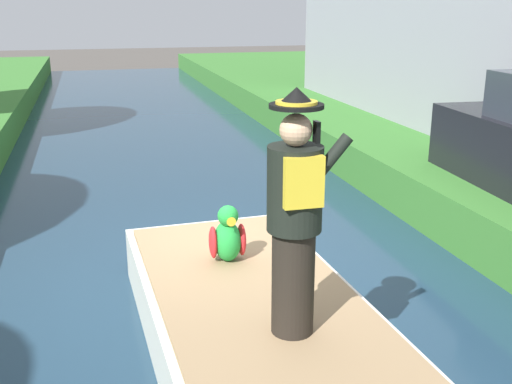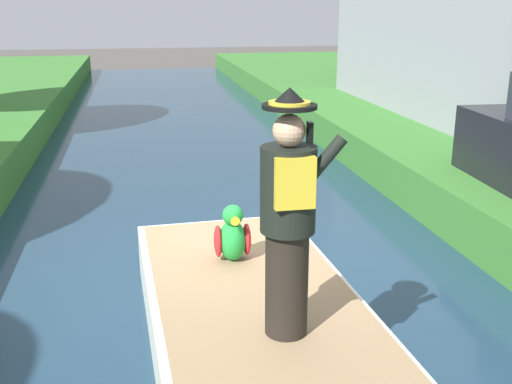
% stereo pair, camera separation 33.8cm
% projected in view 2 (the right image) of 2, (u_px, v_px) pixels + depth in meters
% --- Properties ---
extents(ground_plane, '(80.00, 80.00, 0.00)m').
position_uv_depth(ground_plane, '(228.00, 285.00, 7.03)').
color(ground_plane, '#4C4742').
extents(canal_water, '(5.94, 48.00, 0.10)m').
position_uv_depth(canal_water, '(228.00, 281.00, 7.02)').
color(canal_water, '#1E384C').
rests_on(canal_water, ground).
extents(boat, '(1.98, 4.27, 0.61)m').
position_uv_depth(boat, '(257.00, 328.00, 5.32)').
color(boat, silver).
rests_on(boat, canal_water).
extents(person_pirate, '(0.61, 0.42, 1.85)m').
position_uv_depth(person_pirate, '(288.00, 217.00, 4.38)').
color(person_pirate, black).
rests_on(person_pirate, boat).
extents(parrot_plush, '(0.36, 0.34, 0.57)m').
position_uv_depth(parrot_plush, '(233.00, 236.00, 5.89)').
color(parrot_plush, green).
rests_on(parrot_plush, boat).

